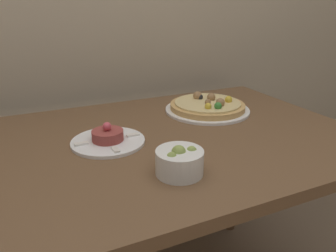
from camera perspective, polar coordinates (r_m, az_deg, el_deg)
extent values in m
cube|color=brown|center=(1.03, -3.60, -3.24)|extent=(1.37, 0.85, 0.03)
cylinder|color=brown|center=(1.77, 11.43, -7.04)|extent=(0.06, 0.06, 0.76)
cylinder|color=white|center=(1.29, 6.84, 2.81)|extent=(0.33, 0.33, 0.01)
cylinder|color=tan|center=(1.28, 6.87, 3.46)|extent=(0.29, 0.29, 0.02)
cylinder|color=#E0C684|center=(1.28, 6.90, 4.04)|extent=(0.25, 0.25, 0.01)
sphere|color=black|center=(1.31, 5.59, 5.04)|extent=(0.02, 0.02, 0.02)
sphere|color=#997047|center=(1.25, 6.95, 4.18)|extent=(0.02, 0.02, 0.02)
sphere|color=#997047|center=(1.24, 9.08, 4.06)|extent=(0.03, 0.03, 0.03)
sphere|color=#997047|center=(1.30, 7.54, 5.01)|extent=(0.03, 0.03, 0.03)
sphere|color=gold|center=(1.29, 10.51, 4.54)|extent=(0.03, 0.03, 0.03)
sphere|color=gold|center=(1.20, 7.00, 3.42)|extent=(0.03, 0.03, 0.03)
sphere|color=#997047|center=(1.32, 5.17, 5.27)|extent=(0.04, 0.04, 0.04)
sphere|color=#387F33|center=(1.20, 8.70, 3.46)|extent=(0.03, 0.03, 0.03)
cylinder|color=white|center=(1.01, -10.38, -2.68)|extent=(0.22, 0.22, 0.01)
cylinder|color=#933D38|center=(1.00, -10.46, -1.61)|extent=(0.09, 0.09, 0.03)
sphere|color=#DB4C5B|center=(0.99, -10.57, -0.08)|extent=(0.03, 0.03, 0.03)
cube|color=white|center=(1.02, -6.13, -1.54)|extent=(0.04, 0.02, 0.01)
cube|color=white|center=(1.08, -11.51, -0.73)|extent=(0.02, 0.04, 0.01)
cube|color=white|center=(0.99, -14.84, -2.99)|extent=(0.04, 0.02, 0.01)
cube|color=white|center=(0.93, -9.14, -4.03)|extent=(0.02, 0.04, 0.01)
cylinder|color=white|center=(0.81, 2.01, -6.32)|extent=(0.12, 0.12, 0.06)
sphere|color=#8EA34C|center=(0.81, 4.13, -4.39)|extent=(0.03, 0.03, 0.03)
sphere|color=#8EA34C|center=(0.78, 0.65, -5.45)|extent=(0.03, 0.03, 0.03)
sphere|color=#8EA34C|center=(0.80, 1.87, -4.63)|extent=(0.04, 0.04, 0.04)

